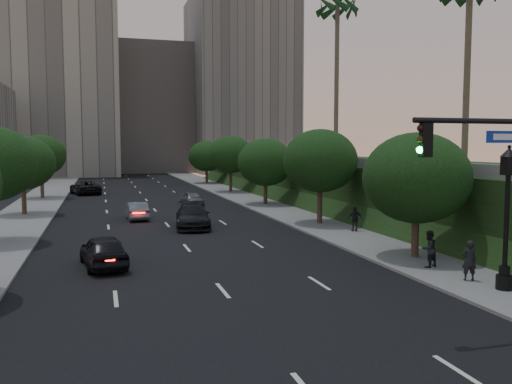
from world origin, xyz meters
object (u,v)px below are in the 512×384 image
object	(u,v)px
sedan_near_right	(193,216)
pedestrian_c	(355,219)
sedan_far_right	(192,199)
sedan_near_left	(104,251)
sedan_mid_left	(137,211)
sedan_far_left	(85,188)
pedestrian_a	(469,260)
street_lamp	(506,225)
pedestrian_b	(429,249)

from	to	relation	value
sedan_near_right	pedestrian_c	xyz separation A→B (m)	(9.57, -5.10, 0.15)
sedan_far_right	pedestrian_c	world-z (taller)	pedestrian_c
sedan_near_left	pedestrian_c	world-z (taller)	pedestrian_c
sedan_near_right	sedan_mid_left	bearing A→B (deg)	129.88
sedan_far_left	pedestrian_c	world-z (taller)	pedestrian_c
sedan_far_left	pedestrian_a	xyz separation A→B (m)	(15.98, -46.24, 0.19)
street_lamp	pedestrian_c	world-z (taller)	street_lamp
sedan_far_left	sedan_near_right	distance (m)	29.39
sedan_far_right	pedestrian_a	size ratio (longest dim) A/B	2.32
pedestrian_b	pedestrian_c	bearing A→B (deg)	-114.14
sedan_near_left	pedestrian_a	size ratio (longest dim) A/B	2.72
sedan_near_right	sedan_far_right	distance (m)	13.69
sedan_far_left	sedan_near_right	world-z (taller)	sedan_near_right
sedan_far_right	pedestrian_c	bearing A→B (deg)	-74.33
street_lamp	sedan_mid_left	bearing A→B (deg)	116.00
pedestrian_a	sedan_far_right	bearing A→B (deg)	-60.42
sedan_near_left	pedestrian_a	world-z (taller)	pedestrian_a
pedestrian_c	street_lamp	bearing A→B (deg)	94.54
pedestrian_c	sedan_far_left	bearing A→B (deg)	-54.65
sedan_far_right	pedestrian_c	size ratio (longest dim) A/B	2.38
sedan_near_left	pedestrian_c	xyz separation A→B (m)	(15.45, 5.56, 0.19)
sedan_far_right	pedestrian_c	distance (m)	20.02
sedan_mid_left	pedestrian_b	xyz separation A→B (m)	(11.48, -20.65, 0.31)
sedan_mid_left	pedestrian_b	bearing A→B (deg)	116.39
street_lamp	sedan_mid_left	size ratio (longest dim) A/B	1.38
sedan_near_left	sedan_far_left	world-z (taller)	sedan_far_left
pedestrian_b	sedan_far_left	bearing A→B (deg)	-86.20
sedan_far_left	sedan_far_right	distance (m)	17.85
sedan_near_left	pedestrian_b	world-z (taller)	pedestrian_b
pedestrian_a	pedestrian_b	distance (m)	2.53
sedan_far_left	sedan_near_right	size ratio (longest dim) A/B	1.02
sedan_far_right	sedan_mid_left	bearing A→B (deg)	-130.10
street_lamp	sedan_far_left	world-z (taller)	street_lamp
sedan_far_left	street_lamp	bearing A→B (deg)	94.49
pedestrian_a	pedestrian_c	world-z (taller)	pedestrian_a
sedan_far_left	pedestrian_a	distance (m)	48.92
pedestrian_c	pedestrian_b	bearing A→B (deg)	90.00
sedan_near_left	sedan_mid_left	distance (m)	16.15
street_lamp	pedestrian_c	bearing A→B (deg)	86.46
pedestrian_c	pedestrian_a	bearing A→B (deg)	92.39
pedestrian_a	sedan_mid_left	bearing A→B (deg)	-44.68
street_lamp	sedan_near_right	distance (m)	21.35
sedan_far_right	pedestrian_a	xyz separation A→B (m)	(6.09, -31.38, 0.32)
pedestrian_b	pedestrian_c	distance (m)	10.35
sedan_near_right	pedestrian_a	xyz separation A→B (m)	(8.30, -17.87, 0.17)
sedan_near_left	sedan_far_right	world-z (taller)	sedan_near_left
sedan_mid_left	sedan_near_right	bearing A→B (deg)	119.74
pedestrian_b	pedestrian_a	bearing A→B (deg)	78.03
pedestrian_a	pedestrian_c	distance (m)	12.83
street_lamp	sedan_mid_left	distance (m)	27.57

